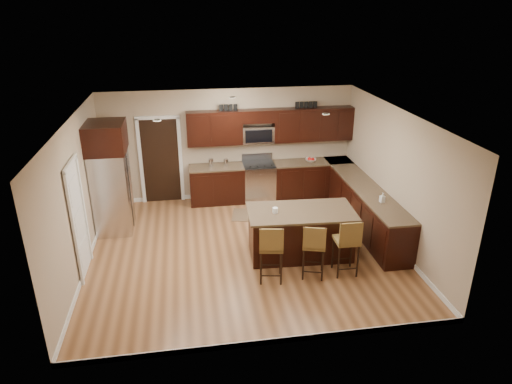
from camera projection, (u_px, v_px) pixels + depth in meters
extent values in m
plane|color=#905E39|center=(245.00, 250.00, 9.06)|extent=(6.00, 6.00, 0.00)
plane|color=silver|center=(244.00, 116.00, 8.02)|extent=(6.00, 6.00, 0.00)
plane|color=tan|center=(229.00, 145.00, 11.04)|extent=(6.00, 0.00, 6.00)
plane|color=tan|center=(77.00, 197.00, 8.10)|extent=(0.00, 5.50, 5.50)
plane|color=tan|center=(395.00, 178.00, 8.98)|extent=(0.00, 5.50, 5.50)
cube|color=black|center=(217.00, 185.00, 11.07)|extent=(1.30, 0.60, 0.88)
cube|color=black|center=(312.00, 179.00, 11.42)|extent=(1.94, 0.60, 0.88)
cube|color=black|center=(367.00, 211.00, 9.72)|extent=(0.60, 3.35, 0.88)
cube|color=brown|center=(216.00, 167.00, 10.89)|extent=(1.30, 0.63, 0.04)
cube|color=brown|center=(313.00, 162.00, 11.24)|extent=(1.94, 0.63, 0.04)
cube|color=brown|center=(369.00, 191.00, 9.54)|extent=(0.63, 3.35, 0.04)
cube|color=black|center=(214.00, 128.00, 10.66)|extent=(1.30, 0.33, 0.80)
cube|color=black|center=(313.00, 124.00, 11.01)|extent=(1.94, 0.33, 0.80)
cube|color=black|center=(258.00, 116.00, 10.71)|extent=(0.76, 0.33, 0.30)
cube|color=silver|center=(259.00, 182.00, 11.22)|extent=(0.76, 0.64, 0.90)
cube|color=black|center=(259.00, 164.00, 11.04)|extent=(0.76, 0.60, 0.03)
cube|color=black|center=(261.00, 187.00, 10.94)|extent=(0.65, 0.01, 0.45)
cube|color=silver|center=(257.00, 157.00, 11.24)|extent=(0.76, 0.05, 0.18)
cube|color=silver|center=(258.00, 134.00, 10.91)|extent=(0.76, 0.31, 0.40)
cube|color=black|center=(161.00, 161.00, 10.91)|extent=(0.85, 0.03, 2.06)
cube|color=white|center=(78.00, 221.00, 7.96)|extent=(0.03, 0.80, 2.04)
cube|color=black|center=(300.00, 233.00, 8.76)|extent=(1.96, 1.05, 0.88)
cube|color=brown|center=(301.00, 212.00, 8.58)|extent=(2.06, 1.16, 0.04)
cube|color=black|center=(299.00, 251.00, 8.91)|extent=(1.88, 0.97, 0.09)
cube|color=olive|center=(271.00, 246.00, 7.86)|extent=(0.47, 0.47, 0.06)
cube|color=olive|center=(271.00, 241.00, 7.61)|extent=(0.41, 0.11, 0.44)
cylinder|color=black|center=(263.00, 270.00, 7.81)|extent=(0.03, 0.03, 0.63)
cylinder|color=black|center=(283.00, 268.00, 7.86)|extent=(0.03, 0.03, 0.63)
cylinder|color=black|center=(259.00, 259.00, 8.13)|extent=(0.03, 0.03, 0.63)
cylinder|color=black|center=(279.00, 258.00, 8.18)|extent=(0.03, 0.03, 0.63)
cube|color=olive|center=(314.00, 244.00, 7.98)|extent=(0.48, 0.48, 0.06)
cube|color=olive|center=(314.00, 239.00, 7.74)|extent=(0.39, 0.14, 0.42)
cylinder|color=black|center=(306.00, 266.00, 7.93)|extent=(0.03, 0.03, 0.60)
cylinder|color=black|center=(325.00, 265.00, 7.98)|extent=(0.03, 0.03, 0.60)
cylinder|color=black|center=(302.00, 256.00, 8.24)|extent=(0.03, 0.03, 0.60)
cylinder|color=black|center=(319.00, 255.00, 8.29)|extent=(0.03, 0.03, 0.60)
cube|color=olive|center=(346.00, 240.00, 8.06)|extent=(0.41, 0.41, 0.06)
cube|color=olive|center=(351.00, 234.00, 7.81)|extent=(0.41, 0.05, 0.44)
cylinder|color=black|center=(339.00, 263.00, 8.01)|extent=(0.03, 0.03, 0.63)
cylinder|color=black|center=(358.00, 261.00, 8.06)|extent=(0.03, 0.03, 0.63)
cylinder|color=black|center=(333.00, 253.00, 8.32)|extent=(0.03, 0.03, 0.63)
cylinder|color=black|center=(351.00, 251.00, 8.38)|extent=(0.03, 0.03, 0.63)
cube|color=silver|center=(112.00, 192.00, 9.55)|extent=(0.72, 0.88, 1.76)
cube|color=black|center=(130.00, 191.00, 9.60)|extent=(0.01, 0.02, 1.67)
cylinder|color=silver|center=(131.00, 188.00, 9.50)|extent=(0.02, 0.02, 0.78)
cylinder|color=silver|center=(131.00, 185.00, 9.65)|extent=(0.02, 0.02, 0.78)
cube|color=black|center=(105.00, 137.00, 9.10)|extent=(0.78, 0.94, 0.59)
cube|color=brown|center=(255.00, 215.00, 10.51)|extent=(1.14, 0.87, 0.01)
imported|color=silver|center=(311.00, 160.00, 11.21)|extent=(0.33, 0.33, 0.06)
imported|color=#B2B2B2|center=(382.00, 198.00, 8.91)|extent=(0.10, 0.10, 0.19)
cylinder|color=silver|center=(211.00, 163.00, 10.83)|extent=(0.12, 0.12, 0.19)
cylinder|color=silver|center=(226.00, 162.00, 10.88)|extent=(0.11, 0.11, 0.17)
cylinder|color=white|center=(275.00, 210.00, 8.48)|extent=(0.10, 0.10, 0.10)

